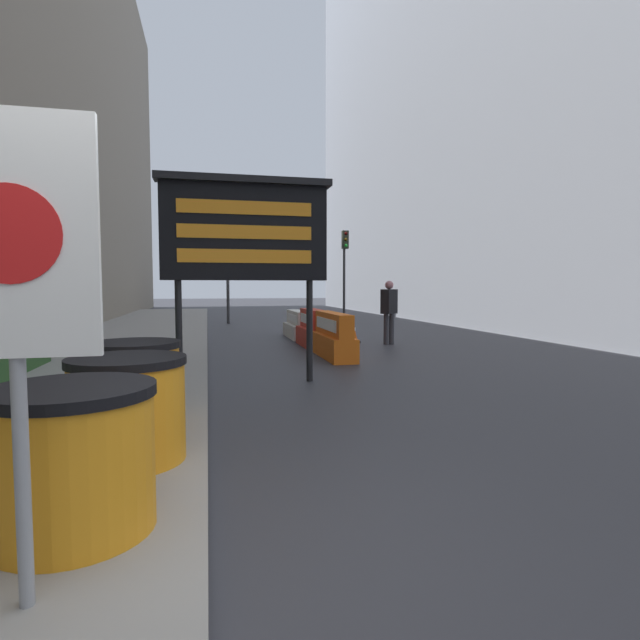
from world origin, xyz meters
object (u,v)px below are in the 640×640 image
object	(u,v)px
jersey_barrier_white	(298,326)
traffic_cone_near	(292,321)
barrel_drum_middle	(128,409)
barrel_drum_foreground	(74,458)
traffic_light_far_side	(345,255)
message_board	(245,232)
traffic_light_near_curb	(227,245)
warning_sign	(12,268)
jersey_barrier_red_striped	(313,330)
jersey_barrier_orange_far	(333,338)
barrel_drum_back	(135,382)
pedestrian_worker	(389,307)
traffic_cone_mid	(353,331)

from	to	relation	value
jersey_barrier_white	traffic_cone_near	distance (m)	2.35
barrel_drum_middle	jersey_barrier_white	size ratio (longest dim) A/B	0.44
barrel_drum_foreground	traffic_light_far_side	bearing A→B (deg)	70.52
message_board	traffic_light_near_curb	xyz separation A→B (m)	(0.24, 12.57, 0.81)
warning_sign	jersey_barrier_red_striped	bearing A→B (deg)	71.56
message_board	jersey_barrier_orange_far	xyz separation A→B (m)	(1.98, 2.44, -1.89)
barrel_drum_back	traffic_light_near_curb	size ratio (longest dim) A/B	0.20
jersey_barrier_white	barrel_drum_back	bearing A→B (deg)	-109.48
jersey_barrier_orange_far	jersey_barrier_red_striped	distance (m)	2.03
barrel_drum_back	message_board	xyz separation A→B (m)	(1.26, 2.58, 1.74)
jersey_barrier_white	pedestrian_worker	size ratio (longest dim) A/B	1.22
warning_sign	message_board	xyz separation A→B (m)	(1.31, 5.40, 0.75)
barrel_drum_foreground	traffic_light_far_side	distance (m)	21.31
warning_sign	pedestrian_worker	size ratio (longest dim) A/B	1.23
barrel_drum_middle	jersey_barrier_red_striped	size ratio (longest dim) A/B	0.54
jersey_barrier_orange_far	jersey_barrier_white	xyz separation A→B (m)	(-0.00, 4.13, -0.07)
pedestrian_worker	message_board	bearing A→B (deg)	-169.37
jersey_barrier_orange_far	traffic_cone_mid	distance (m)	2.86
barrel_drum_middle	message_board	xyz separation A→B (m)	(1.16, 3.66, 1.74)
barrel_drum_middle	traffic_cone_near	bearing A→B (deg)	75.00
traffic_cone_near	traffic_cone_mid	distance (m)	3.99
barrel_drum_back	traffic_light_near_curb	bearing A→B (deg)	84.35
traffic_cone_mid	pedestrian_worker	xyz separation A→B (m)	(0.79, -0.61, 0.66)
jersey_barrier_red_striped	pedestrian_worker	world-z (taller)	pedestrian_worker
jersey_barrier_orange_far	traffic_light_near_curb	xyz separation A→B (m)	(-1.74, 10.13, 2.69)
traffic_cone_near	traffic_cone_mid	world-z (taller)	traffic_cone_near
barrel_drum_back	jersey_barrier_white	distance (m)	9.71
barrel_drum_middle	barrel_drum_back	world-z (taller)	same
traffic_cone_near	traffic_light_far_side	world-z (taller)	traffic_light_far_side
barrel_drum_foreground	jersey_barrier_red_striped	distance (m)	9.77
traffic_cone_mid	pedestrian_worker	distance (m)	1.19
warning_sign	traffic_cone_near	world-z (taller)	warning_sign
message_board	traffic_cone_near	distance (m)	9.39
barrel_drum_middle	jersey_barrier_orange_far	size ratio (longest dim) A/B	0.42
traffic_cone_near	traffic_cone_mid	bearing A→B (deg)	-76.05
barrel_drum_back	jersey_barrier_orange_far	distance (m)	5.98
barrel_drum_foreground	message_board	xyz separation A→B (m)	(1.28, 4.74, 1.74)
barrel_drum_middle	barrel_drum_foreground	bearing A→B (deg)	-96.15
barrel_drum_foreground	jersey_barrier_white	bearing A→B (deg)	73.94
message_board	jersey_barrier_white	world-z (taller)	message_board
barrel_drum_back	traffic_light_near_curb	world-z (taller)	traffic_light_near_curb
message_board	traffic_cone_near	xyz separation A→B (m)	(2.21, 8.91, -1.98)
barrel_drum_back	jersey_barrier_red_striped	xyz separation A→B (m)	(3.24, 7.05, -0.16)
barrel_drum_middle	pedestrian_worker	bearing A→B (deg)	57.71
barrel_drum_foreground	warning_sign	distance (m)	1.19
warning_sign	pedestrian_worker	bearing A→B (deg)	61.83
jersey_barrier_white	traffic_light_near_curb	xyz separation A→B (m)	(-1.74, 6.00, 2.76)
warning_sign	traffic_light_near_curb	distance (m)	18.10
jersey_barrier_red_striped	barrel_drum_middle	bearing A→B (deg)	-111.12
barrel_drum_foreground	jersey_barrier_orange_far	xyz separation A→B (m)	(3.26, 7.18, -0.15)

